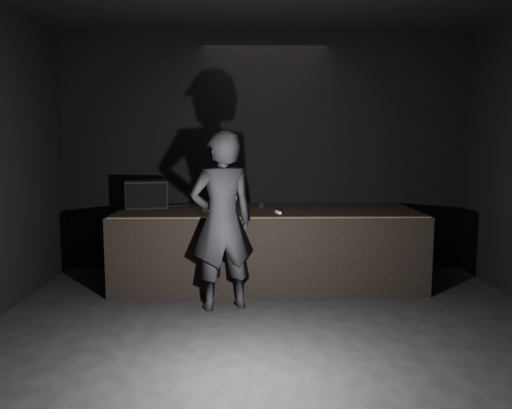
{
  "coord_description": "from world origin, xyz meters",
  "views": [
    {
      "loc": [
        -0.28,
        -3.94,
        1.91
      ],
      "look_at": [
        -0.16,
        2.3,
        1.13
      ],
      "focal_mm": 35.0,
      "sensor_mm": 36.0,
      "label": 1
    }
  ],
  "objects_px": {
    "stage_monitor": "(147,194)",
    "beer_can": "(222,208)",
    "person": "(222,221)",
    "stage_riser": "(267,246)",
    "laptop": "(221,205)"
  },
  "relations": [
    {
      "from": "stage_monitor",
      "to": "beer_can",
      "type": "relative_size",
      "value": 3.83
    },
    {
      "from": "stage_monitor",
      "to": "beer_can",
      "type": "height_order",
      "value": "stage_monitor"
    },
    {
      "from": "stage_monitor",
      "to": "person",
      "type": "relative_size",
      "value": 0.31
    },
    {
      "from": "beer_can",
      "to": "person",
      "type": "bearing_deg",
      "value": -86.93
    },
    {
      "from": "person",
      "to": "stage_riser",
      "type": "bearing_deg",
      "value": -136.02
    },
    {
      "from": "stage_riser",
      "to": "laptop",
      "type": "bearing_deg",
      "value": -179.13
    },
    {
      "from": "person",
      "to": "stage_monitor",
      "type": "bearing_deg",
      "value": -68.52
    },
    {
      "from": "laptop",
      "to": "stage_riser",
      "type": "bearing_deg",
      "value": 20.21
    },
    {
      "from": "stage_riser",
      "to": "laptop",
      "type": "height_order",
      "value": "laptop"
    },
    {
      "from": "stage_riser",
      "to": "person",
      "type": "bearing_deg",
      "value": -117.29
    },
    {
      "from": "beer_can",
      "to": "person",
      "type": "distance_m",
      "value": 0.68
    },
    {
      "from": "stage_monitor",
      "to": "stage_riser",
      "type": "bearing_deg",
      "value": -19.41
    },
    {
      "from": "stage_riser",
      "to": "beer_can",
      "type": "xyz_separation_m",
      "value": [
        -0.59,
        -0.4,
        0.58
      ]
    },
    {
      "from": "stage_riser",
      "to": "person",
      "type": "distance_m",
      "value": 1.32
    },
    {
      "from": "stage_riser",
      "to": "beer_can",
      "type": "height_order",
      "value": "beer_can"
    }
  ]
}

